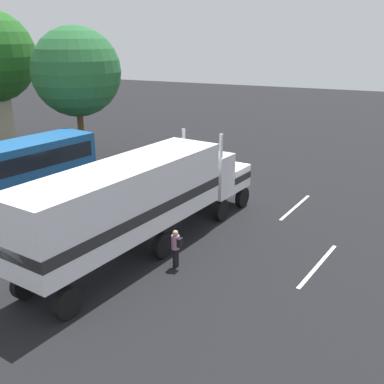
# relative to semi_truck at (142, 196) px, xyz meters

# --- Properties ---
(ground_plane) EXTENTS (120.00, 120.00, 0.00)m
(ground_plane) POSITION_rel_semi_truck_xyz_m (6.96, -1.45, -2.52)
(ground_plane) COLOR black
(lane_stripe_near) EXTENTS (4.38, 0.75, 0.01)m
(lane_stripe_near) POSITION_rel_semi_truck_xyz_m (7.98, -4.95, -2.52)
(lane_stripe_near) COLOR silver
(lane_stripe_near) RESTS_ON ground_plane
(lane_stripe_mid) EXTENTS (4.36, 0.89, 0.01)m
(lane_stripe_mid) POSITION_rel_semi_truck_xyz_m (1.69, -7.26, -2.52)
(lane_stripe_mid) COLOR silver
(lane_stripe_mid) RESTS_ON ground_plane
(semi_truck) EXTENTS (14.38, 4.79, 4.50)m
(semi_truck) POSITION_rel_semi_truck_xyz_m (0.00, 0.00, 0.00)
(semi_truck) COLOR white
(semi_truck) RESTS_ON ground_plane
(person_bystander) EXTENTS (0.34, 0.46, 1.63)m
(person_bystander) POSITION_rel_semi_truck_xyz_m (-0.83, -1.98, -1.63)
(person_bystander) COLOR black
(person_bystander) RESTS_ON ground_plane
(parked_bus) EXTENTS (11.29, 4.72, 3.40)m
(parked_bus) POSITION_rel_semi_truck_xyz_m (1.40, 9.50, -0.46)
(parked_bus) COLOR #1E5999
(parked_bus) RESTS_ON ground_plane
(tree_left) EXTENTS (6.13, 6.13, 9.63)m
(tree_left) POSITION_rel_semi_truck_xyz_m (10.48, 11.20, 4.02)
(tree_left) COLOR brown
(tree_left) RESTS_ON ground_plane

